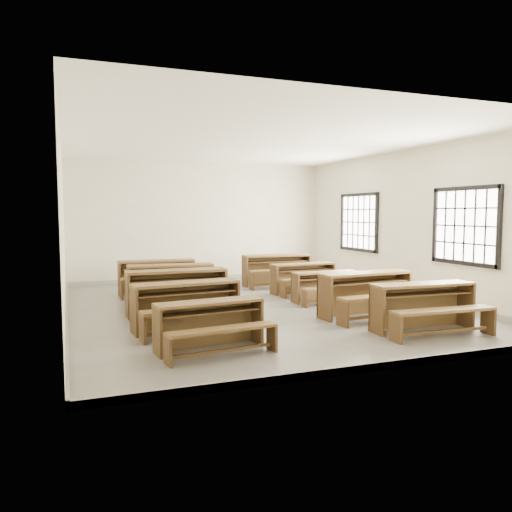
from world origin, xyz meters
name	(u,v)px	position (x,y,z in m)	size (l,w,h in m)	color
room	(260,197)	(0.09, 0.00, 2.14)	(8.50, 8.50, 3.20)	slate
desk_set_0	(211,322)	(-1.67, -2.69, 0.39)	(1.55, 0.92, 0.66)	brown
desk_set_1	(187,302)	(-1.71, -1.46, 0.44)	(1.76, 1.04, 0.76)	brown
desk_set_2	(178,289)	(-1.60, -0.19, 0.47)	(1.81, 0.94, 0.81)	brown
desk_set_3	(171,281)	(-1.48, 1.03, 0.46)	(1.81, 1.04, 0.78)	brown
desk_set_4	(157,274)	(-1.55, 2.26, 0.45)	(1.71, 0.90, 0.77)	brown
desk_set_5	(425,303)	(1.73, -2.83, 0.44)	(1.71, 0.95, 0.75)	brown
desk_set_6	(367,291)	(1.52, -1.57, 0.46)	(1.82, 1.05, 0.79)	brown
desk_set_7	(326,284)	(1.54, -0.02, 0.37)	(1.40, 0.73, 0.63)	brown
desk_set_8	(304,276)	(1.62, 1.18, 0.40)	(1.56, 0.87, 0.68)	brown
desk_set_9	(277,268)	(1.53, 2.49, 0.46)	(1.77, 0.96, 0.78)	brown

